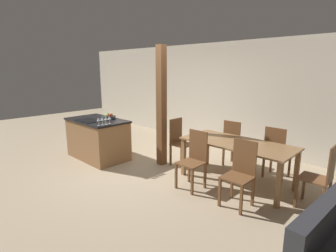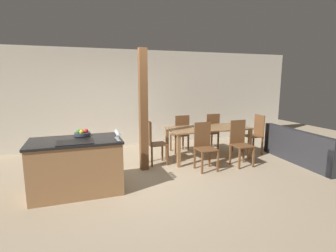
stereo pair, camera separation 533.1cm
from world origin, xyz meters
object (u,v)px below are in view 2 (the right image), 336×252
(wine_glass_near, at_px, (119,133))
(dining_chair_near_right, at_px, (240,142))
(dining_chair_head_end, at_px, (154,142))
(timber_post, at_px, (143,111))
(couch, at_px, (306,151))
(dining_chair_near_left, at_px, (205,145))
(wine_glass_far, at_px, (117,131))
(dining_chair_far_right, at_px, (211,131))
(wine_glass_middle, at_px, (118,132))
(dining_chair_foot_end, at_px, (255,134))
(dining_chair_far_left, at_px, (181,133))
(kitchen_island, at_px, (77,166))
(fruit_bowl, at_px, (82,133))
(dining_table, at_px, (208,131))
(wine_glass_end, at_px, (116,130))

(wine_glass_near, xyz_separation_m, dining_chair_near_right, (2.77, 0.67, -0.52))
(dining_chair_head_end, bearing_deg, timber_post, 131.35)
(couch, bearing_deg, dining_chair_near_left, 85.94)
(wine_glass_far, height_order, dining_chair_far_right, wine_glass_far)
(wine_glass_middle, relative_size, dining_chair_head_end, 0.16)
(wine_glass_near, height_order, timber_post, timber_post)
(wine_glass_near, xyz_separation_m, dining_chair_far_right, (2.77, 2.01, -0.52))
(dining_chair_foot_end, height_order, timber_post, timber_post)
(dining_chair_near_left, distance_m, dining_chair_near_right, 0.88)
(dining_chair_far_left, bearing_deg, dining_chair_near_right, 123.26)
(wine_glass_middle, bearing_deg, dining_chair_near_left, 17.30)
(dining_chair_near_left, relative_size, dining_chair_far_right, 1.00)
(kitchen_island, xyz_separation_m, dining_chair_far_right, (3.43, 1.66, 0.06))
(fruit_bowl, height_order, couch, fruit_bowl)
(kitchen_island, xyz_separation_m, wine_glass_near, (0.66, -0.35, 0.58))
(timber_post, bearing_deg, couch, -11.65)
(fruit_bowl, bearing_deg, wine_glass_middle, -44.60)
(wine_glass_near, xyz_separation_m, dining_table, (2.33, 1.34, -0.37))
(dining_chair_head_end, bearing_deg, wine_glass_middle, 142.26)
(kitchen_island, relative_size, dining_chair_foot_end, 1.48)
(kitchen_island, bearing_deg, couch, -0.23)
(fruit_bowl, distance_m, wine_glass_far, 0.70)
(wine_glass_far, relative_size, wine_glass_end, 1.00)
(wine_glass_middle, xyz_separation_m, timber_post, (0.68, 1.00, 0.21))
(dining_table, relative_size, couch, 0.91)
(dining_chair_far_left, xyz_separation_m, timber_post, (-1.20, -0.92, 0.73))
(timber_post, bearing_deg, fruit_bowl, -158.85)
(dining_chair_near_left, distance_m, couch, 2.48)
(wine_glass_far, xyz_separation_m, dining_chair_head_end, (0.97, 1.17, -0.52))
(dining_chair_near_left, bearing_deg, fruit_bowl, -178.62)
(wine_glass_middle, height_order, dining_chair_foot_end, wine_glass_middle)
(kitchen_island, xyz_separation_m, dining_chair_foot_end, (4.34, 0.99, 0.06))
(dining_chair_foot_end, bearing_deg, dining_chair_far_left, -110.46)
(dining_chair_near_right, bearing_deg, wine_glass_far, -169.69)
(dining_chair_far_right, height_order, dining_chair_head_end, same)
(fruit_bowl, bearing_deg, couch, -3.30)
(dining_chair_far_left, height_order, couch, dining_chair_far_left)
(kitchen_island, height_order, wine_glass_near, wine_glass_near)
(wine_glass_near, bearing_deg, fruit_bowl, 131.13)
(dining_chair_far_right, xyz_separation_m, timber_post, (-2.08, -0.92, 0.73))
(dining_table, height_order, dining_chair_head_end, dining_chair_head_end)
(kitchen_island, distance_m, dining_chair_far_left, 3.04)
(wine_glass_end, bearing_deg, dining_table, 25.03)
(wine_glass_far, height_order, dining_chair_head_end, wine_glass_far)
(wine_glass_end, xyz_separation_m, dining_chair_far_left, (1.89, 1.76, -0.52))
(dining_chair_near_right, height_order, dining_chair_foot_end, same)
(wine_glass_near, bearing_deg, dining_chair_near_right, 13.69)
(kitchen_island, distance_m, wine_glass_far, 0.90)
(kitchen_island, relative_size, wine_glass_end, 9.24)
(dining_chair_near_left, height_order, dining_chair_foot_end, same)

